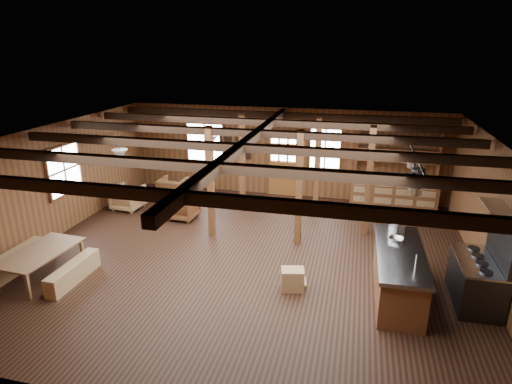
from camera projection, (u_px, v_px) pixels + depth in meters
room at (247, 200)px, 9.36m from camera, size 10.04×9.04×2.84m
ceiling_joists at (249, 141)px, 9.11m from camera, size 9.80×8.82×0.18m
timber_posts at (287, 175)px, 11.16m from camera, size 3.95×2.35×2.80m
back_door at (283, 169)px, 13.62m from camera, size 1.02×0.08×2.15m
window_back_left at (205, 142)px, 13.97m from camera, size 1.32×0.06×1.32m
window_back_right at (325, 149)px, 13.10m from camera, size 1.02×0.06×1.32m
window_left at (64, 170)px, 10.87m from camera, size 0.14×1.24×1.32m
notice_boards at (238, 143)px, 13.71m from camera, size 1.08×0.03×0.90m
back_counter at (394, 187)px, 12.72m from camera, size 2.55×0.60×2.45m
pendant_lamps at (169, 146)px, 10.51m from camera, size 1.86×2.36×0.66m
pot_rack at (413, 170)px, 8.50m from camera, size 0.43×3.00×0.45m
kitchen_island at (398, 273)px, 8.17m from camera, size 0.91×2.51×1.20m
step_stool at (293, 279)px, 8.45m from camera, size 0.56×0.45×0.44m
commercial_range at (480, 274)px, 7.90m from camera, size 0.78×1.50×1.85m
dining_table at (43, 264)px, 8.87m from camera, size 1.06×1.76×0.60m
bench_wall at (13, 263)px, 9.06m from camera, size 0.32×1.70×0.47m
bench_aisle at (73, 272)px, 8.75m from camera, size 0.28×1.47×0.40m
armchair_a at (173, 189)px, 13.32m from camera, size 0.77×0.79×0.72m
armchair_b at (182, 206)px, 11.91m from camera, size 0.83×0.86×0.74m
armchair_c at (128, 197)px, 12.58m from camera, size 0.87×0.89×0.74m
counter_pot at (397, 226)px, 8.92m from camera, size 0.33×0.33×0.20m
bowl at (396, 239)px, 8.45m from camera, size 0.34×0.34×0.07m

